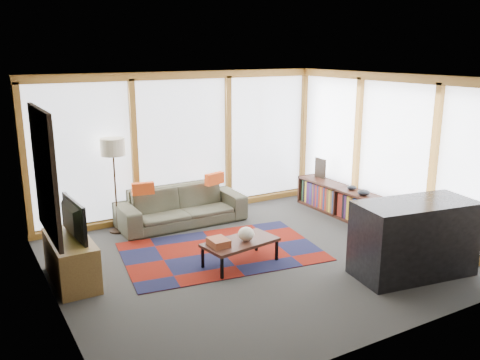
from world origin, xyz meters
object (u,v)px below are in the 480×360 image
coffee_table (240,253)px  television (68,220)px  bar_counter (414,238)px  sofa (181,206)px  floor_lamp (115,186)px  tv_console (71,260)px  bookshelf (342,201)px

coffee_table → television: bearing=163.2°
bar_counter → sofa: bearing=127.7°
floor_lamp → tv_console: size_ratio=1.33×
floor_lamp → coffee_table: floor_lamp is taller
sofa → television: 2.61m
television → bar_counter: television is taller
sofa → bar_counter: 3.94m
floor_lamp → tv_console: bearing=-125.0°
television → coffee_table: bearing=-110.6°
television → bar_counter: 4.57m
coffee_table → bookshelf: bookshelf is taller
bookshelf → bar_counter: size_ratio=1.36×
coffee_table → bookshelf: bearing=19.5°
sofa → television: size_ratio=2.49×
coffee_table → bar_counter: bearing=-37.4°
bookshelf → bar_counter: 2.54m
floor_lamp → bar_counter: size_ratio=0.99×
tv_console → bar_counter: 4.56m
coffee_table → tv_console: size_ratio=0.89×
floor_lamp → coffee_table: (1.11, -2.19, -0.62)m
tv_console → bar_counter: size_ratio=0.74×
coffee_table → bar_counter: size_ratio=0.66×
coffee_table → floor_lamp: bearing=116.8°
floor_lamp → bookshelf: floor_lamp is taller
floor_lamp → bookshelf: 4.04m
coffee_table → tv_console: bearing=163.4°
floor_lamp → television: 1.87m
floor_lamp → bar_counter: floor_lamp is taller
sofa → floor_lamp: bearing=171.5°
floor_lamp → tv_console: 1.94m
floor_lamp → bookshelf: (3.81, -1.23, -0.52)m
tv_console → television: size_ratio=1.34×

